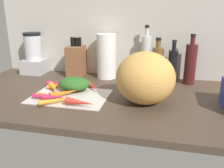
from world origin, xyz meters
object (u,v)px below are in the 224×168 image
cutting_board (70,96)px  blender_appliance (34,56)px  carrot_4 (80,102)px  knife_block (76,60)px  carrot_1 (65,93)px  carrot_6 (71,84)px  bottle_1 (157,63)px  carrot_9 (79,85)px  carrot_8 (58,100)px  bottle_3 (190,64)px  bottle_0 (146,57)px  carrot_2 (59,84)px  carrot_5 (54,88)px  bottle_2 (173,65)px  paper_towel_roll (106,56)px  carrot_3 (53,97)px  carrot_7 (63,85)px  carrot_11 (43,97)px  winter_squash (145,78)px  carrot_0 (93,87)px  carrot_10 (53,97)px

cutting_board → blender_appliance: size_ratio=1.40×
carrot_4 → knife_block: bearing=112.5°
cutting_board → carrot_1: size_ratio=2.46×
carrot_6 → bottle_1: size_ratio=0.48×
carrot_9 → carrot_8: bearing=-94.0°
cutting_board → bottle_3: 70.81cm
carrot_4 → knife_block: 54.70cm
bottle_0 → bottle_1: bearing=-9.8°
carrot_2 → carrot_5: bearing=-88.7°
blender_appliance → bottle_2: size_ratio=1.08×
knife_block → bottle_2: (60.97, -0.24, 0.16)cm
paper_towel_roll → carrot_3: bearing=-107.9°
paper_towel_roll → bottle_1: (31.40, 0.15, -2.91)cm
carrot_6 → carrot_7: 4.69cm
carrot_11 → winter_squash: 50.02cm
carrot_3 → carrot_2: bearing=106.9°
bottle_1 → carrot_3: bearing=-135.3°
carrot_0 → bottle_2: (41.32, 26.70, 8.02)cm
bottle_2 → carrot_2: bearing=-156.6°
carrot_10 → blender_appliance: 56.25cm
knife_block → paper_towel_roll: paper_towel_roll is taller
bottle_2 → bottle_0: bearing=177.4°
carrot_0 → bottle_1: (32.21, 26.22, 8.74)cm
carrot_3 → carrot_9: size_ratio=0.65×
carrot_10 → blender_appliance: (-34.43, 43.37, 9.91)cm
carrot_8 → bottle_1: bearing=48.5°
carrot_3 → carrot_4: carrot_4 is taller
carrot_10 → bottle_3: (66.09, 42.39, 10.30)cm
carrot_7 → bottle_0: bottle_0 is taller
carrot_9 → bottle_2: 56.53cm
carrot_2 → winter_squash: 50.67cm
carrot_3 → carrot_7: carrot_3 is taller
cutting_board → carrot_7: carrot_7 is taller
carrot_3 → carrot_6: same height
carrot_0 → bottle_3: size_ratio=0.48×
carrot_8 → blender_appliance: 62.34cm
carrot_6 → knife_block: bearing=103.6°
carrot_6 → carrot_11: size_ratio=1.19×
cutting_board → carrot_6: (-4.63, 12.23, 1.97)cm
carrot_2 → knife_block: size_ratio=0.62×
carrot_7 → bottle_2: size_ratio=0.69×
carrot_7 → carrot_10: (3.07, -18.14, 0.01)cm
carrot_6 → carrot_11: 21.14cm
carrot_10 → carrot_3: bearing=-56.5°
carrot_9 → paper_towel_roll: size_ratio=0.57×
paper_towel_roll → carrot_9: bearing=-110.9°
bottle_0 → blender_appliance: bearing=-178.7°
carrot_8 → carrot_11: size_ratio=1.70×
carrot_1 → carrot_11: carrot_1 is taller
carrot_6 → bottle_1: bottle_1 is taller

